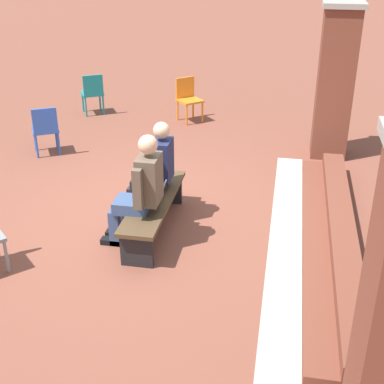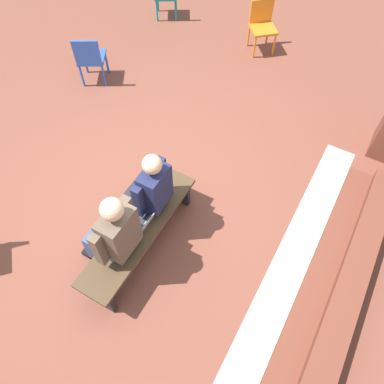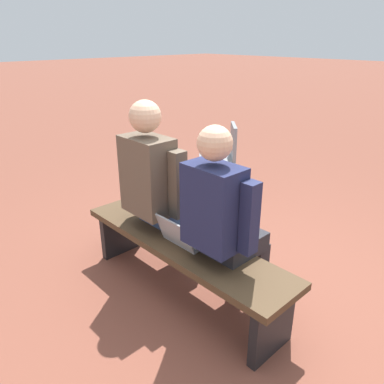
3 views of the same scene
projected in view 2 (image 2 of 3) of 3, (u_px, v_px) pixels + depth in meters
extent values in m
plane|color=brown|center=(143.00, 216.00, 4.79)|extent=(60.00, 60.00, 0.00)
cube|color=#B7B2A8|center=(268.00, 313.00, 4.08)|extent=(5.44, 0.40, 0.01)
cube|color=brown|center=(314.00, 335.00, 3.88)|extent=(4.64, 0.60, 0.15)
cube|color=brown|center=(332.00, 338.00, 3.71)|extent=(4.64, 0.30, 0.15)
cube|color=#4C3823|center=(139.00, 229.00, 4.20)|extent=(1.80, 0.44, 0.05)
cube|color=black|center=(176.00, 190.00, 4.78)|extent=(0.06, 0.37, 0.40)
cube|color=black|center=(99.00, 296.00, 3.98)|extent=(0.06, 0.37, 0.40)
cube|color=#232328|center=(143.00, 197.00, 4.35)|extent=(0.32, 0.38, 0.13)
cube|color=#232328|center=(136.00, 199.00, 4.67)|extent=(0.10, 0.11, 0.45)
cube|color=black|center=(134.00, 205.00, 4.85)|extent=(0.10, 0.23, 0.07)
cube|color=#232328|center=(128.00, 209.00, 4.59)|extent=(0.10, 0.11, 0.45)
cube|color=black|center=(127.00, 215.00, 4.76)|extent=(0.10, 0.23, 0.07)
cube|color=#1E2347|center=(155.00, 188.00, 4.02)|extent=(0.36, 0.23, 0.53)
cube|color=maroon|center=(146.00, 185.00, 4.08)|extent=(0.05, 0.01, 0.32)
cube|color=#1E2347|center=(161.00, 172.00, 4.17)|extent=(0.08, 0.09, 0.45)
cube|color=#1E2347|center=(138.00, 201.00, 3.94)|extent=(0.08, 0.09, 0.45)
sphere|color=#DBAD89|center=(152.00, 164.00, 3.69)|extent=(0.21, 0.21, 0.21)
cube|color=#384C75|center=(108.00, 239.00, 4.03)|extent=(0.34, 0.40, 0.14)
cube|color=#384C75|center=(103.00, 237.00, 4.36)|extent=(0.11, 0.12, 0.45)
cube|color=black|center=(102.00, 242.00, 4.53)|extent=(0.11, 0.24, 0.07)
cube|color=#384C75|center=(93.00, 249.00, 4.27)|extent=(0.11, 0.12, 0.45)
cube|color=black|center=(93.00, 254.00, 4.44)|extent=(0.11, 0.24, 0.07)
cube|color=brown|center=(119.00, 232.00, 3.67)|extent=(0.38, 0.24, 0.57)
cube|color=brown|center=(128.00, 212.00, 3.83)|extent=(0.09, 0.10, 0.48)
cube|color=brown|center=(99.00, 250.00, 3.59)|extent=(0.09, 0.10, 0.48)
sphere|color=#DBAD89|center=(112.00, 209.00, 3.32)|extent=(0.22, 0.22, 0.22)
cube|color=#9EA0A5|center=(138.00, 223.00, 4.20)|extent=(0.32, 0.22, 0.02)
cube|color=#2D2D33|center=(137.00, 222.00, 4.20)|extent=(0.29, 0.15, 0.00)
cube|color=#9EA0A5|center=(147.00, 223.00, 4.08)|extent=(0.32, 0.07, 0.19)
cube|color=#33519E|center=(147.00, 223.00, 4.08)|extent=(0.28, 0.06, 0.17)
cylinder|color=teal|center=(176.00, 1.00, 7.42)|extent=(0.04, 0.04, 0.40)
cylinder|color=teal|center=(158.00, 1.00, 7.41)|extent=(0.04, 0.04, 0.40)
cylinder|color=teal|center=(176.00, 11.00, 7.21)|extent=(0.04, 0.04, 0.40)
cylinder|color=teal|center=(157.00, 11.00, 7.21)|extent=(0.04, 0.04, 0.40)
cube|color=#2D56B7|center=(92.00, 57.00, 6.01)|extent=(0.57, 0.57, 0.04)
cube|color=#2D56B7|center=(87.00, 53.00, 5.72)|extent=(0.24, 0.36, 0.40)
cylinder|color=#2D56B7|center=(107.00, 62.00, 6.30)|extent=(0.04, 0.04, 0.40)
cylinder|color=#2D56B7|center=(85.00, 62.00, 6.29)|extent=(0.04, 0.04, 0.40)
cylinder|color=#2D56B7|center=(104.00, 76.00, 6.09)|extent=(0.04, 0.04, 0.40)
cylinder|color=#2D56B7|center=(82.00, 76.00, 6.09)|extent=(0.04, 0.04, 0.40)
cube|color=orange|center=(263.00, 29.00, 6.48)|extent=(0.59, 0.59, 0.04)
cube|color=orange|center=(262.00, 11.00, 6.40)|extent=(0.29, 0.33, 0.40)
cylinder|color=orange|center=(254.00, 47.00, 6.53)|extent=(0.04, 0.04, 0.40)
cylinder|color=orange|center=(274.00, 45.00, 6.58)|extent=(0.04, 0.04, 0.40)
cylinder|color=orange|center=(249.00, 36.00, 6.74)|extent=(0.04, 0.04, 0.40)
cylinder|color=orange|center=(268.00, 33.00, 6.78)|extent=(0.04, 0.04, 0.40)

